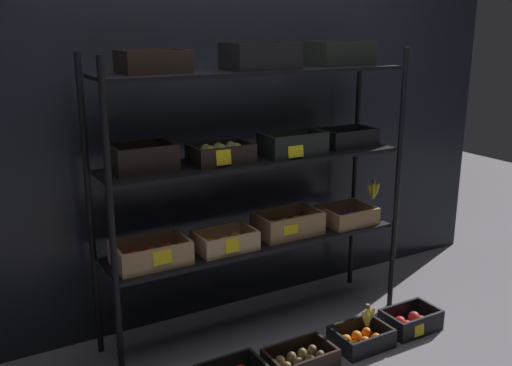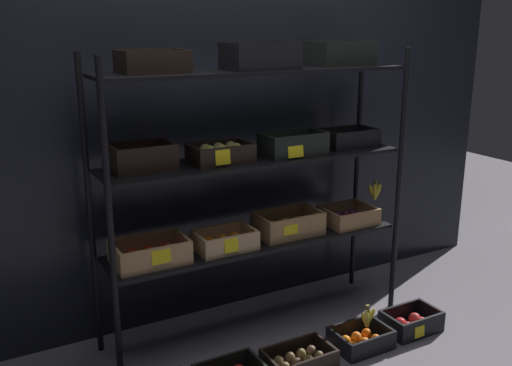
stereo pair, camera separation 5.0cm
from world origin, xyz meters
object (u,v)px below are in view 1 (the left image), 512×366
(display_rack, at_px, (257,161))
(crate_ground_rightmost_apple_red, at_px, (410,322))
(crate_ground_kiwi, at_px, (300,360))
(crate_ground_tangerine, at_px, (361,339))
(banana_bunch_loose, at_px, (368,317))

(display_rack, xyz_separation_m, crate_ground_rightmost_apple_red, (0.77, -0.48, -0.97))
(crate_ground_kiwi, bearing_deg, display_rack, 88.68)
(crate_ground_kiwi, distance_m, crate_ground_rightmost_apple_red, 0.78)
(crate_ground_tangerine, bearing_deg, crate_ground_kiwi, 179.92)
(display_rack, xyz_separation_m, crate_ground_tangerine, (0.40, -0.48, -0.98))
(crate_ground_kiwi, height_order, banana_bunch_loose, banana_bunch_loose)
(crate_ground_rightmost_apple_red, bearing_deg, display_rack, 148.05)
(crate_ground_kiwi, xyz_separation_m, banana_bunch_loose, (0.45, -0.00, 0.13))
(crate_ground_tangerine, relative_size, crate_ground_rightmost_apple_red, 0.96)
(banana_bunch_loose, bearing_deg, crate_ground_tangerine, 174.78)
(crate_ground_rightmost_apple_red, bearing_deg, banana_bunch_loose, 179.63)
(display_rack, xyz_separation_m, crate_ground_kiwi, (-0.01, -0.47, -0.98))
(crate_ground_tangerine, height_order, banana_bunch_loose, banana_bunch_loose)
(display_rack, height_order, banana_bunch_loose, display_rack)
(crate_ground_kiwi, relative_size, crate_ground_rightmost_apple_red, 1.11)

